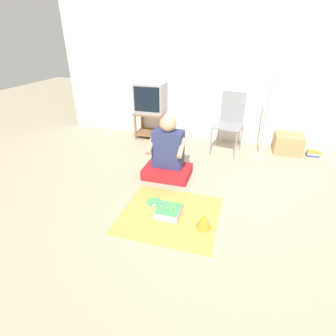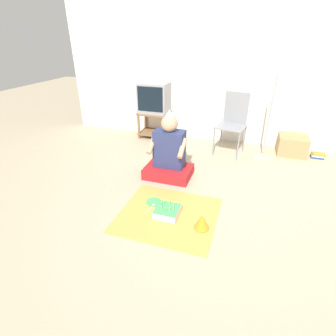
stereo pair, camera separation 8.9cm
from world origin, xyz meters
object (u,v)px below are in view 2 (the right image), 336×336
Objects in this scene: party_hat_blue at (202,221)px; person_seated at (169,155)px; tv at (154,98)px; birthday_cake at (167,211)px; paper_plate at (154,202)px; cardboard_box_stack at (292,145)px; book_pile at (318,155)px; dust_mop at (266,135)px; folding_chair at (233,120)px.

person_seated is at bearing 124.77° from party_hat_blue.
tv is at bearing 120.95° from party_hat_blue.
birthday_cake is 0.28m from paper_plate.
cardboard_box_stack is at bearing 51.03° from paper_plate.
person_seated is at bearing -61.93° from tv.
birthday_cake is (-1.80, -2.15, 0.01)m from book_pile.
book_pile is 2.65m from party_hat_blue.
cardboard_box_stack is 0.41m from book_pile.
party_hat_blue is at bearing -13.33° from birthday_cake.
paper_plate is (-1.19, -1.71, -0.38)m from dust_mop.
dust_mop reaches higher than person_seated.
person_seated reaches higher than party_hat_blue.
party_hat_blue reaches higher than birthday_cake.
tv reaches higher than person_seated.
book_pile is at bearing -6.10° from cardboard_box_stack.
book_pile is at bearing -1.49° from tv.
folding_chair is at bearing 57.38° from person_seated.
birthday_cake is at bearing 166.67° from party_hat_blue.
dust_mop is at bearing -9.77° from tv.
birthday_cake is (-0.45, -1.97, -0.50)m from folding_chair.
person_seated is at bearing 107.00° from birthday_cake.
person_seated is 0.94m from birthday_cake.
dust_mop is (1.96, -0.34, -0.35)m from tv.
person_seated is 5.85× the size of party_hat_blue.
person_seated is (-2.07, -1.29, 0.27)m from book_pile.
paper_plate is at bearing -110.43° from folding_chair.
party_hat_blue is at bearing -122.04° from book_pile.
birthday_cake is at bearing -102.76° from folding_chair.
birthday_cake is at bearing -73.00° from person_seated.
birthday_cake is (-0.97, -1.88, -0.34)m from dust_mop.
party_hat_blue is (0.40, -0.09, 0.04)m from birthday_cake.
party_hat_blue is (-0.57, -1.98, -0.30)m from dust_mop.
dust_mop is 5.04× the size of birthday_cake.
tv is 2.30m from paper_plate.
person_seated is 1.18m from party_hat_blue.
tv is at bearing 170.23° from dust_mop.
folding_chair is 0.74× the size of dust_mop.
folding_chair reaches higher than paper_plate.
folding_chair is at bearing 171.01° from dust_mop.
tv is 2.87× the size of paper_plate.
paper_plate is at bearing 156.73° from party_hat_blue.
dust_mop is 2.15m from birthday_cake.
tv is 2.78m from party_hat_blue.
party_hat_blue is at bearing -59.05° from tv.
birthday_cake is at bearing -122.76° from cardboard_box_stack.
cardboard_box_stack is 2.60m from paper_plate.
dust_mop is (-0.44, -0.31, 0.24)m from cardboard_box_stack.
book_pile is 2.81m from birthday_cake.
cardboard_box_stack is (2.40, -0.03, -0.59)m from tv.
dust_mop is at bearing 55.09° from paper_plate.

